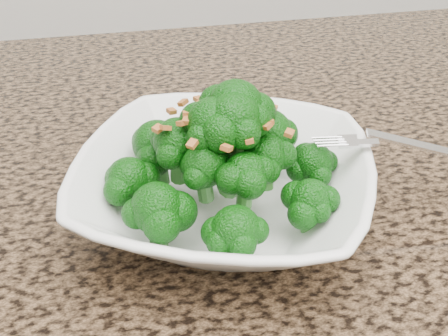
{
  "coord_description": "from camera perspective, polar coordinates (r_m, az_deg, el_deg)",
  "views": [
    {
      "loc": [
        -0.2,
        -0.07,
        1.21
      ],
      "look_at": [
        -0.12,
        0.32,
        0.95
      ],
      "focal_mm": 45.0,
      "sensor_mm": 36.0,
      "label": 1
    }
  ],
  "objects": [
    {
      "name": "granite_counter",
      "position": [
        0.53,
        13.07,
        -5.48
      ],
      "size": [
        1.64,
        1.04,
        0.03
      ],
      "primitive_type": "cube",
      "color": "brown",
      "rests_on": "cabinet"
    },
    {
      "name": "bowl",
      "position": [
        0.48,
        0.0,
        -1.94
      ],
      "size": [
        0.33,
        0.33,
        0.06
      ],
      "primitive_type": "imported",
      "rotation": [
        0.0,
        0.0,
        -0.4
      ],
      "color": "white",
      "rests_on": "granite_counter"
    },
    {
      "name": "broccoli_pile",
      "position": [
        0.45,
        0.0,
        5.39
      ],
      "size": [
        0.22,
        0.22,
        0.08
      ],
      "primitive_type": null,
      "color": "#0B4E08",
      "rests_on": "bowl"
    },
    {
      "name": "garlic_topping",
      "position": [
        0.43,
        0.0,
        10.37
      ],
      "size": [
        0.13,
        0.13,
        0.01
      ],
      "primitive_type": null,
      "color": "#B4662B",
      "rests_on": "broccoli_pile"
    },
    {
      "name": "fork",
      "position": [
        0.49,
        14.68,
        2.5
      ],
      "size": [
        0.16,
        0.08,
        0.01
      ],
      "primitive_type": null,
      "rotation": [
        0.0,
        0.0,
        -0.32
      ],
      "color": "silver",
      "rests_on": "bowl"
    }
  ]
}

